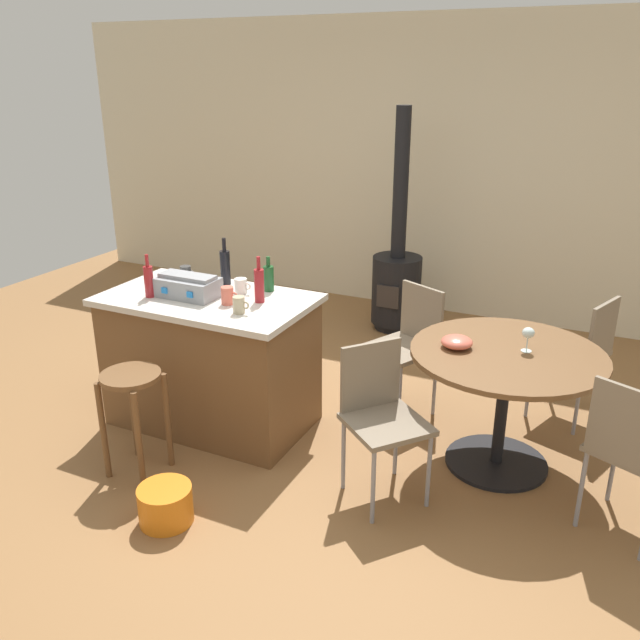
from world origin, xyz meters
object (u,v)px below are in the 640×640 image
Objects in this scene: kitchen_island at (211,360)px; serving_bowl at (457,342)px; folding_chair_left at (380,410)px; folding_chair_right at (633,447)px; bottle_2 at (149,281)px; cup_0 at (239,305)px; cup_2 at (186,274)px; wine_glass at (528,334)px; plastic_bucket at (166,505)px; toolbox at (188,286)px; bottle_0 at (259,285)px; bottle_1 at (269,278)px; folding_chair_near at (581,349)px; bottle_3 at (225,267)px; folding_chair_far at (408,340)px; wooden_stool at (133,400)px; cup_3 at (241,286)px; dining_table at (505,379)px; wood_stove at (397,277)px; cup_1 at (228,296)px.

kitchen_island reaches higher than serving_bowl.
folding_chair_right reaches higher than folding_chair_left.
cup_0 is (0.67, -0.01, -0.05)m from bottle_2.
folding_chair_left is 7.82× the size of cup_2.
wine_glass is (2.24, 0.50, -0.15)m from bottle_2.
toolbox is at bearing 116.71° from plastic_bucket.
folding_chair_left is 1.24m from plastic_bucket.
toolbox is 0.47m from bottle_0.
folding_chair_near is at bearing 22.38° from bottle_1.
bottle_3 is at bearing -177.98° from wine_glass.
cup_2 is 0.39× the size of plastic_bucket.
kitchen_island is at bearing -147.46° from folding_chair_far.
bottle_0 is 0.23m from cup_0.
folding_chair_near is 7.97× the size of cup_2.
serving_bowl is at bearing 162.35° from folding_chair_right.
wooden_stool is 1.88m from serving_bowl.
toolbox is 0.32m from cup_2.
bottle_2 is at bearing 129.48° from plastic_bucket.
kitchen_island is at bearing -135.96° from cup_3.
bottle_2 reaches higher than kitchen_island.
bottle_3 reaches higher than toolbox.
folding_chair_far is (-0.72, 0.42, -0.04)m from dining_table.
bottle_1 is at bearing 151.48° from folding_chair_left.
folding_chair_near is 2.76m from plastic_bucket.
toolbox reaches higher than folding_chair_far.
dining_table is 0.83m from folding_chair_near.
folding_chair_left is 3.78× the size of bottle_1.
cup_2 is (-0.83, -1.95, 0.46)m from wood_stove.
serving_bowl is (1.88, 0.38, -0.22)m from bottle_2.
cup_3 is 1.40m from serving_bowl.
bottle_3 is 2.71× the size of cup_3.
toolbox is 2.07m from wine_glass.
bottle_0 is at bearing -94.69° from wood_stove.
bottle_1 is 0.35m from cup_1.
bottle_3 is (-0.04, 0.27, 0.56)m from kitchen_island.
kitchen_island is at bearing 25.68° from bottle_2.
toolbox is 3.48× the size of cup_2.
toolbox is 3.30× the size of cup_3.
bottle_3 is (-1.87, -0.02, 0.44)m from dining_table.
bottle_1 is at bearing 104.99° from bottle_0.
folding_chair_left is at bearing -119.37° from serving_bowl.
cup_0 is at bearing -162.86° from dining_table.
cup_1 is (-1.98, -1.11, 0.42)m from folding_chair_near.
serving_bowl is at bearing 29.48° from wooden_stool.
folding_chair_right is at bearing -1.96° from kitchen_island.
cup_2 reaches higher than folding_chair_far.
kitchen_island is at bearing -82.52° from bottle_3.
cup_2 is 0.77× the size of wine_glass.
plastic_bucket is at bearing -63.29° from toolbox.
cup_2 is at bearing -165.87° from bottle_3.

